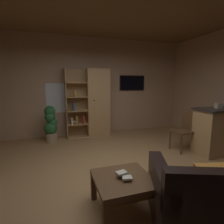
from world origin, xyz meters
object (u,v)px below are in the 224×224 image
Objects in this scene: kitchen_bar_counter at (224,130)px; coffee_table at (123,184)px; bookshelf_cabinet at (95,103)px; dining_chair at (185,128)px; table_book_0 at (124,175)px; tissue_box at (218,106)px; wall_mounted_tv at (132,83)px; potted_floor_plant at (51,124)px; table_book_2 at (121,173)px; table_book_1 at (127,178)px.

coffee_table is (-2.85, -1.03, -0.17)m from kitchen_bar_counter.
dining_chair is at bearing -46.64° from bookshelf_cabinet.
table_book_0 is at bearing -96.31° from bookshelf_cabinet.
tissue_box is 0.14× the size of wall_mounted_tv.
table_book_0 is (-2.62, -1.03, -0.64)m from tissue_box.
potted_floor_plant reaches higher than table_book_0.
potted_floor_plant is 1.16× the size of wall_mounted_tv.
table_book_1 is at bearing -67.31° from table_book_2.
bookshelf_cabinet is at bearing 138.30° from kitchen_bar_counter.
table_book_2 is 3.09m from potted_floor_plant.
bookshelf_cabinet reaches higher than dining_chair.
bookshelf_cabinet is at bearing 136.15° from tissue_box.
table_book_1 is 3.18m from potted_floor_plant.
kitchen_bar_counter is 1.66× the size of wall_mounted_tv.
coffee_table is at bearing -127.35° from table_book_0.
table_book_0 is 0.06m from table_book_2.
dining_chair is (2.11, 1.39, 0.05)m from table_book_2.
table_book_2 reaches higher than coffee_table.
potted_floor_plant is at bearing -168.79° from bookshelf_cabinet.
coffee_table is at bearing -73.48° from potted_floor_plant.
bookshelf_cabinet is at bearing 82.99° from table_book_2.
kitchen_bar_counter is 3.00m from table_book_0.
table_book_1 is at bearing -158.69° from kitchen_bar_counter.
dining_chair reaches higher than table_book_0.
wall_mounted_tv reaches higher than table_book_2.
wall_mounted_tv is (-1.19, 2.41, 1.05)m from kitchen_bar_counter.
kitchen_bar_counter is 1.99× the size of coffee_table.
table_book_2 is 0.14× the size of dining_chair.
tissue_box is 1.04× the size of table_book_1.
table_book_0 is at bearing -72.91° from potted_floor_plant.
table_book_2 is (-0.02, 0.02, 0.14)m from coffee_table.
coffee_table is 0.14m from table_book_1.
dining_chair is (2.07, 1.48, 0.08)m from table_book_1.
table_book_1 is at bearing -91.36° from table_book_0.
tissue_box reaches higher than coffee_table.
kitchen_bar_counter is at bearing 19.88° from coffee_table.
bookshelf_cabinet is 3.27m from table_book_2.
tissue_box is at bearing 21.45° from table_book_0.
dining_chair is 3.37m from potted_floor_plant.
dining_chair is at bearing 35.59° from table_book_1.
bookshelf_cabinet is 2.34× the size of wall_mounted_tv.
coffee_table is 6.03× the size of table_book_1.
kitchen_bar_counter is (2.47, -2.20, -0.46)m from bookshelf_cabinet.
table_book_2 is at bearing -160.57° from kitchen_bar_counter.
table_book_0 is at bearing -115.54° from wall_mounted_tv.
dining_chair reaches higher than table_book_1.
dining_chair is at bearing -27.78° from potted_floor_plant.
bookshelf_cabinet reaches higher than table_book_0.
potted_floor_plant reaches higher than dining_chair.
table_book_1 is at bearing -96.16° from bookshelf_cabinet.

